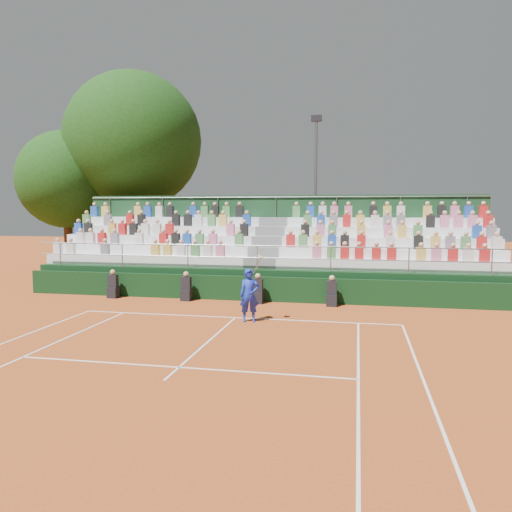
% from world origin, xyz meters
% --- Properties ---
extents(ground, '(90.00, 90.00, 0.00)m').
position_xyz_m(ground, '(0.00, 0.00, 0.00)').
color(ground, '#A8491C').
rests_on(ground, ground).
extents(court_markings, '(11.04, 23.83, 0.01)m').
position_xyz_m(court_markings, '(-0.00, -11.06, 0.01)').
color(court_markings, white).
rests_on(court_markings, ground).
extents(courtside_wall, '(20.00, 0.15, 1.00)m').
position_xyz_m(courtside_wall, '(0.00, 3.20, 0.50)').
color(courtside_wall, black).
rests_on(courtside_wall, ground).
extents(line_officials, '(9.46, 0.40, 1.19)m').
position_xyz_m(line_officials, '(-1.34, 2.75, 0.48)').
color(line_officials, black).
rests_on(line_officials, ground).
extents(grandstand, '(20.00, 5.20, 4.40)m').
position_xyz_m(grandstand, '(0.01, 6.44, 1.10)').
color(grandstand, black).
rests_on(grandstand, ground).
extents(tennis_player, '(0.89, 0.57, 2.22)m').
position_xyz_m(tennis_player, '(0.59, -0.47, 0.88)').
color(tennis_player, '#172AB3').
rests_on(tennis_player, ground).
extents(tree_west, '(5.77, 5.77, 8.35)m').
position_xyz_m(tree_west, '(-13.03, 10.84, 5.45)').
color(tree_west, '#362313').
rests_on(tree_west, ground).
extents(tree_east, '(8.14, 8.14, 11.85)m').
position_xyz_m(tree_east, '(-9.27, 12.03, 7.77)').
color(tree_east, '#362313').
rests_on(tree_east, ground).
extents(floodlight_mast, '(0.60, 0.25, 9.09)m').
position_xyz_m(floodlight_mast, '(1.58, 13.13, 5.23)').
color(floodlight_mast, gray).
rests_on(floodlight_mast, ground).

